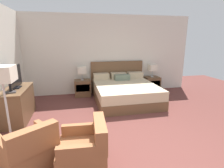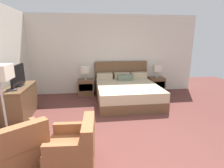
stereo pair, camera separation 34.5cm
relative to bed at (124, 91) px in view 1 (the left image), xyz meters
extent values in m
plane|color=brown|center=(-0.51, -2.89, -0.31)|extent=(11.78, 11.78, 0.00)
cube|color=silver|center=(-0.51, 1.07, 1.05)|extent=(6.46, 0.06, 2.72)
cube|color=brown|center=(0.00, -0.09, -0.17)|extent=(1.82, 2.07, 0.28)
cube|color=#C6B28E|center=(0.00, -0.09, 0.11)|extent=(1.81, 2.05, 0.27)
cube|color=brown|center=(0.00, 0.97, 0.26)|extent=(1.90, 0.05, 1.13)
cube|color=#C6B28E|center=(-0.62, 0.78, 0.35)|extent=(0.54, 0.28, 0.20)
cube|color=#C6B28E|center=(0.00, 0.78, 0.35)|extent=(0.54, 0.28, 0.20)
cube|color=#C6B28E|center=(0.61, 0.78, 0.35)|extent=(0.54, 0.28, 0.20)
cube|color=slate|center=(0.06, 0.51, 0.34)|extent=(0.51, 0.22, 0.18)
cube|color=brown|center=(-1.27, 0.75, -0.03)|extent=(0.54, 0.44, 0.55)
cube|color=#473120|center=(-1.27, 0.53, 0.03)|extent=(0.46, 0.01, 0.24)
cube|color=brown|center=(1.27, 0.75, -0.03)|extent=(0.54, 0.44, 0.55)
cube|color=#473120|center=(1.27, 0.53, 0.03)|extent=(0.46, 0.01, 0.24)
cylinder|color=#B7B7BC|center=(-1.27, 0.75, 0.25)|extent=(0.11, 0.11, 0.02)
cylinder|color=#B7B7BC|center=(-1.27, 0.75, 0.37)|extent=(0.02, 0.02, 0.21)
cube|color=beige|center=(-1.27, 0.75, 0.59)|extent=(0.27, 0.27, 0.22)
cylinder|color=#B7B7BC|center=(1.27, 0.75, 0.25)|extent=(0.11, 0.11, 0.02)
cylinder|color=#B7B7BC|center=(1.27, 0.75, 0.37)|extent=(0.02, 0.02, 0.21)
cube|color=beige|center=(1.27, 0.75, 0.59)|extent=(0.27, 0.27, 0.22)
cube|color=brown|center=(-2.87, -0.78, 0.08)|extent=(0.49, 1.21, 0.78)
cube|color=brown|center=(-2.87, -0.78, 0.46)|extent=(0.51, 1.25, 0.02)
cube|color=black|center=(-2.87, -0.73, 0.48)|extent=(0.18, 0.25, 0.02)
cube|color=black|center=(-2.87, -0.73, 0.74)|extent=(0.04, 0.82, 0.51)
cube|color=black|center=(-2.85, -0.73, 0.74)|extent=(0.01, 0.80, 0.49)
cube|color=#383333|center=(-2.88, -1.13, 0.49)|extent=(0.25, 0.20, 0.03)
cube|color=#935B38|center=(-2.24, -2.62, -0.11)|extent=(0.95, 0.95, 0.40)
cube|color=#935B38|center=(-2.09, -2.84, 0.27)|extent=(0.65, 0.52, 0.36)
cube|color=#935B38|center=(-2.48, -2.78, 0.18)|extent=(0.43, 0.56, 0.18)
cube|color=#935B38|center=(-2.00, -2.45, 0.18)|extent=(0.43, 0.56, 0.18)
cube|color=#935B38|center=(-1.46, -2.80, -0.11)|extent=(0.72, 0.72, 0.40)
cube|color=#935B38|center=(-1.19, -2.82, 0.27)|extent=(0.20, 0.69, 0.36)
cube|color=#935B38|center=(-1.48, -3.09, 0.18)|extent=(0.63, 0.13, 0.18)
cube|color=#935B38|center=(-1.44, -2.51, 0.18)|extent=(0.63, 0.13, 0.18)
cylinder|color=#B7B7BC|center=(-2.60, -2.17, -0.29)|extent=(0.28, 0.28, 0.02)
cylinder|color=#B7B7BC|center=(-2.60, -2.17, 0.33)|extent=(0.03, 0.03, 1.23)
cube|color=beige|center=(-2.60, -2.17, 1.07)|extent=(0.36, 0.36, 0.24)
camera|label=1|loc=(-1.49, -5.09, 1.59)|focal=28.00mm
camera|label=2|loc=(-1.15, -5.15, 1.59)|focal=28.00mm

